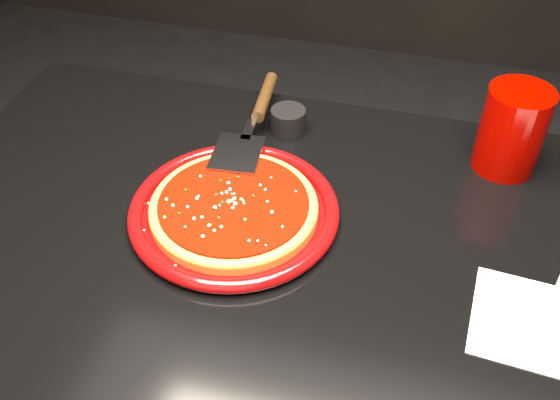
{
  "coord_description": "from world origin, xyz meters",
  "views": [
    {
      "loc": [
        0.11,
        -0.54,
        1.37
      ],
      "look_at": [
        -0.06,
        0.1,
        0.77
      ],
      "focal_mm": 40.0,
      "sensor_mm": 36.0,
      "label": 1
    }
  ],
  "objects_px": {
    "plate": "(234,211)",
    "pizza_server": "(253,121)",
    "cup": "(512,130)",
    "ramekin": "(288,121)"
  },
  "relations": [
    {
      "from": "cup",
      "to": "plate",
      "type": "bearing_deg",
      "value": -149.27
    },
    {
      "from": "plate",
      "to": "pizza_server",
      "type": "bearing_deg",
      "value": 97.86
    },
    {
      "from": "cup",
      "to": "ramekin",
      "type": "relative_size",
      "value": 2.34
    },
    {
      "from": "pizza_server",
      "to": "ramekin",
      "type": "xyz_separation_m",
      "value": [
        0.05,
        0.04,
        -0.02
      ]
    },
    {
      "from": "plate",
      "to": "cup",
      "type": "bearing_deg",
      "value": 30.73
    },
    {
      "from": "plate",
      "to": "ramekin",
      "type": "relative_size",
      "value": 5.19
    },
    {
      "from": "plate",
      "to": "pizza_server",
      "type": "xyz_separation_m",
      "value": [
        -0.03,
        0.18,
        0.03
      ]
    },
    {
      "from": "pizza_server",
      "to": "cup",
      "type": "relative_size",
      "value": 2.3
    },
    {
      "from": "plate",
      "to": "pizza_server",
      "type": "distance_m",
      "value": 0.19
    },
    {
      "from": "cup",
      "to": "ramekin",
      "type": "distance_m",
      "value": 0.35
    }
  ]
}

